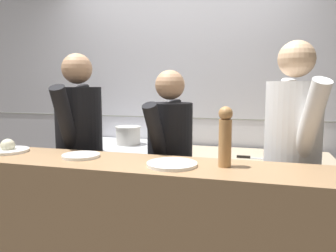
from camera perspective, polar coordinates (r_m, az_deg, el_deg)
The scene contains 13 objects.
wall_back_tiled at distance 3.36m, azimuth 1.99°, elevation 4.05°, with size 8.00×0.06×2.60m.
oven_range at distance 3.28m, azimuth -7.47°, elevation -11.08°, with size 0.87×0.71×0.92m.
prep_counter at distance 3.04m, azimuth 13.50°, elevation -13.13°, with size 1.39×0.65×0.88m.
pass_counter at distance 2.04m, azimuth -1.25°, elevation -21.12°, with size 3.02×0.45×1.04m.
stock_pot at distance 3.15m, azimuth -6.94°, elevation -1.53°, with size 0.25×0.25×0.17m.
chefs_knife at distance 2.79m, azimuth 15.01°, elevation -5.40°, with size 0.37×0.04×0.02m.
plated_dish_main at distance 2.41m, azimuth -26.10°, elevation -3.57°, with size 0.26×0.26×0.09m.
plated_dish_appetiser at distance 2.08m, azimuth -14.90°, elevation -5.01°, with size 0.23×0.23×0.02m.
plated_dish_dessert at distance 1.80m, azimuth 0.69°, elevation -6.66°, with size 0.28×0.28×0.02m.
pepper_mill at distance 1.78m, azimuth 9.93°, elevation -1.63°, with size 0.08×0.08×0.33m.
chef_head_cook at distance 2.62m, azimuth -15.11°, elevation -4.70°, with size 0.39×0.75×1.72m.
chef_sous at distance 2.39m, azimuth 0.33°, elevation -7.33°, with size 0.37×0.70×1.59m.
chef_line at distance 2.31m, azimuth 20.74°, elevation -5.86°, with size 0.45×0.76×1.76m.
Camera 1 is at (0.80, -1.89, 1.48)m, focal length 35.00 mm.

